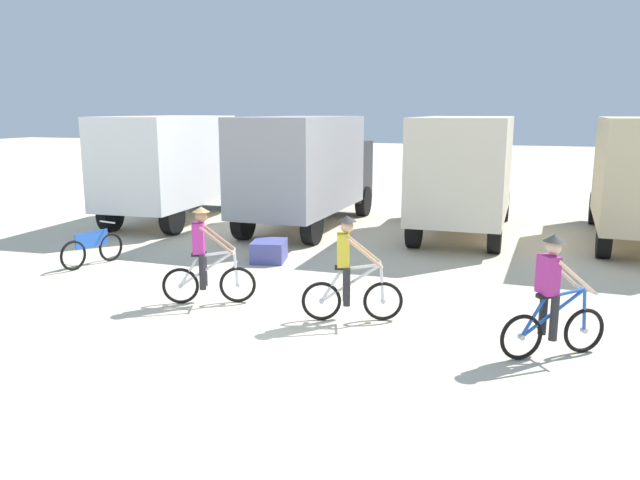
{
  "coord_description": "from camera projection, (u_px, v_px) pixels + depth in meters",
  "views": [
    {
      "loc": [
        4.23,
        -7.77,
        3.52
      ],
      "look_at": [
        0.43,
        3.3,
        1.1
      ],
      "focal_mm": 35.21,
      "sensor_mm": 36.0,
      "label": 1
    }
  ],
  "objects": [
    {
      "name": "box_truck_cream_rv",
      "position": [
        465.0,
        169.0,
        17.87
      ],
      "size": [
        2.45,
        6.77,
        3.35
      ],
      "color": "beige",
      "rests_on": "ground"
    },
    {
      "name": "supply_crate",
      "position": [
        269.0,
        251.0,
        14.91
      ],
      "size": [
        0.95,
        1.08,
        0.49
      ],
      "primitive_type": "cube",
      "rotation": [
        0.0,
        0.0,
        0.23
      ],
      "color": "#4C5199",
      "rests_on": "ground"
    },
    {
      "name": "cyclist_near_camera",
      "position": [
        552.0,
        301.0,
        8.99
      ],
      "size": [
        1.46,
        1.02,
        1.82
      ],
      "color": "black",
      "rests_on": "ground"
    },
    {
      "name": "ground_plane",
      "position": [
        220.0,
        354.0,
        9.25
      ],
      "size": [
        120.0,
        120.0,
        0.0
      ],
      "primitive_type": "plane",
      "color": "beige"
    },
    {
      "name": "cyclist_orange_shirt",
      "position": [
        205.0,
        259.0,
        11.53
      ],
      "size": [
        1.62,
        0.8,
        1.82
      ],
      "color": "black",
      "rests_on": "ground"
    },
    {
      "name": "cyclist_cowboy_hat",
      "position": [
        349.0,
        272.0,
        10.57
      ],
      "size": [
        1.66,
        0.71,
        1.82
      ],
      "color": "black",
      "rests_on": "ground"
    },
    {
      "name": "bicycle_spare",
      "position": [
        93.0,
        249.0,
        14.45
      ],
      "size": [
        0.57,
        1.7,
        0.97
      ],
      "color": "black",
      "rests_on": "ground"
    },
    {
      "name": "box_truck_avon_van",
      "position": [
        176.0,
        163.0,
        20.16
      ],
      "size": [
        2.75,
        6.87,
        3.35
      ],
      "color": "white",
      "rests_on": "ground"
    },
    {
      "name": "box_truck_grey_hauler",
      "position": [
        307.0,
        166.0,
        18.85
      ],
      "size": [
        2.48,
        6.78,
        3.35
      ],
      "color": "#9E9EA3",
      "rests_on": "ground"
    }
  ]
}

